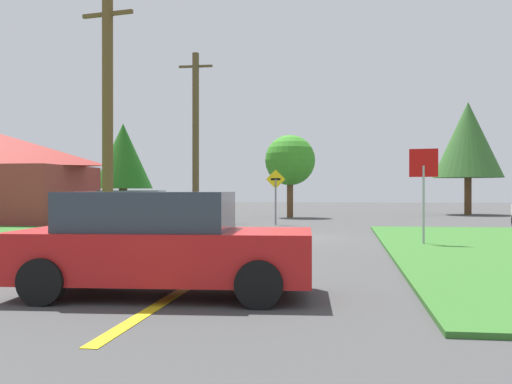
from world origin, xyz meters
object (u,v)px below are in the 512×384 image
Objects in this scene: parked_car_near_building at (137,211)px; utility_pole_near at (108,115)px; oak_tree_right at (468,140)px; utility_pole_mid at (196,135)px; direction_sign at (276,190)px; car_behind_on_main_road at (160,244)px; pine_tree_center at (290,161)px; stop_sign at (424,177)px; oak_tree_left at (123,156)px.

parked_car_near_building is 0.57× the size of utility_pole_near.
oak_tree_right reaches higher than parked_car_near_building.
oak_tree_right is at bearing 33.18° from utility_pole_mid.
parked_car_near_building is 1.74× the size of direction_sign.
pine_tree_center reaches higher than car_behind_on_main_road.
utility_pole_near is 28.18m from oak_tree_right.
car_behind_on_main_road is at bearing -77.73° from utility_pole_mid.
oak_tree_left is (-14.76, 15.29, 1.51)m from stop_sign.
car_behind_on_main_road is 0.63× the size of oak_tree_right.
utility_pole_mid reaches higher than utility_pole_near.
utility_pole_mid is at bearing 146.13° from direction_sign.
parked_car_near_building is 0.83× the size of oak_tree_left.
oak_tree_right is (5.73, 23.72, 2.88)m from stop_sign.
direction_sign is 0.35× the size of oak_tree_right.
car_behind_on_main_road is at bearing -68.63° from oak_tree_left.
pine_tree_center reaches higher than direction_sign.
stop_sign is 21.31m from oak_tree_left.
car_behind_on_main_road is 1.04× the size of parked_car_near_building.
oak_tree_left is (-9.28, 4.98, 1.93)m from direction_sign.
direction_sign is at bearing -89.96° from pine_tree_center.
parked_car_near_building is (-10.45, 5.12, -1.23)m from stop_sign.
stop_sign is 0.38× the size of oak_tree_right.
oak_tree_left is (-4.69, 1.90, -0.98)m from utility_pole_mid.
stop_sign is at bearing -32.44° from parked_car_near_building.
direction_sign is at bearing -33.87° from utility_pole_mid.
utility_pole_near is at bearing -88.49° from utility_pole_mid.
utility_pole_mid reaches higher than car_behind_on_main_road.
oak_tree_right is at bearing 56.72° from utility_pole_near.
utility_pole_near is at bearing -123.28° from oak_tree_right.
oak_tree_left is at bearing -34.26° from stop_sign.
oak_tree_right reaches higher than oak_tree_left.
direction_sign reaches higher than parked_car_near_building.
stop_sign is at bearing -53.05° from utility_pole_mid.
oak_tree_left is (-9.62, 24.59, 2.73)m from car_behind_on_main_road.
oak_tree_right is (20.49, 8.43, 1.37)m from oak_tree_left.
car_behind_on_main_road is 11.00m from utility_pole_near.
parked_car_near_building is at bearing -14.32° from stop_sign.
pine_tree_center is at bearing -61.40° from stop_sign.
parked_car_near_building is 0.61× the size of oak_tree_right.
utility_pole_near reaches higher than oak_tree_right.
utility_pole_mid is (-0.35, 13.22, 0.51)m from utility_pole_near.
parked_car_near_building is 9.08m from utility_pole_mid.
oak_tree_left is 0.73× the size of oak_tree_right.
parked_car_near_building is at bearing -92.64° from utility_pole_mid.
oak_tree_left reaches higher than direction_sign.
pine_tree_center is (4.96, 13.02, 2.57)m from parked_car_near_building.
direction_sign is (-5.48, 10.31, -0.42)m from stop_sign.
car_behind_on_main_road is at bearing -89.27° from pine_tree_center.
car_behind_on_main_road is 0.53× the size of utility_pole_mid.
parked_car_near_building is (-5.31, 14.41, -0.00)m from car_behind_on_main_road.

